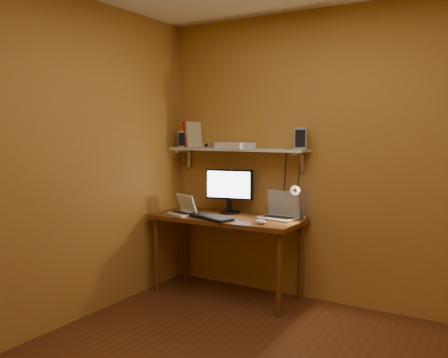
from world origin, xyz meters
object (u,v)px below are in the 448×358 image
Objects in this scene: monitor at (229,189)px; router at (235,145)px; mouse at (261,222)px; netbook at (184,209)px; keyboard at (210,217)px; desk at (227,225)px; speaker_left at (184,139)px; speaker_right at (301,138)px; wall_shelf at (237,150)px; laptop at (280,211)px; desk_lamp at (299,197)px; shelf_camera at (207,145)px.

router is (0.06, 0.01, 0.42)m from monitor.
monitor is 1.41× the size of router.
router reaches higher than mouse.
netbook is 0.33m from keyboard.
desk is 0.76m from router.
speaker_left reaches higher than router.
speaker_left is 1.25m from speaker_right.
speaker_left reaches higher than wall_shelf.
monitor is 0.48m from netbook.
router is (-0.01, -0.02, 0.04)m from wall_shelf.
desk is 4.61× the size of netbook.
monitor is (-0.07, 0.17, 0.32)m from desk.
wall_shelf is at bearing 95.72° from keyboard.
laptop is at bearing -6.66° from wall_shelf.
wall_shelf is 8.49× the size of speaker_left.
mouse is at bearing -133.11° from speaker_right.
desk_lamp is at bearing 3.70° from laptop.
shelf_camera is 0.29× the size of router.
desk is 1.02m from speaker_left.
netbook is (-0.88, -0.26, -0.01)m from laptop.
speaker_right is at bearing -8.46° from monitor.
laptop reaches higher than netbook.
router is at bearing 57.97° from netbook.
shelf_camera is (-0.93, -0.08, -0.07)m from speaker_right.
router is at bearing 175.81° from desk_lamp.
netbook is at bearing -149.73° from monitor.
speaker_left is 0.85× the size of speaker_right.
mouse is 0.27× the size of desk_lamp.
desk is 7.23× the size of speaker_right.
wall_shelf is at bearing 9.49° from monitor.
monitor is 0.72m from speaker_left.
speaker_right is at bearing -9.48° from speaker_left.
netbook is 0.81× the size of desk_lamp.
monitor is 2.39× the size of speaker_right.
netbook is at bearing -163.18° from mouse.
keyboard is (-0.55, -0.31, -0.05)m from laptop.
desk is 0.80m from shelf_camera.
keyboard reaches higher than desk.
netbook is 1.84× the size of speaker_left.
speaker_right reaches higher than desk_lamp.
mouse is at bearing -90.72° from laptop.
desk is 0.72m from wall_shelf.
desk_lamp is 0.52m from speaker_right.
shelf_camera reaches higher than mouse.
shelf_camera reaches higher than monitor.
mouse is 0.85m from router.
laptop is 0.91m from netbook.
wall_shelf is 7.23× the size of speaker_right.
monitor reaches higher than netbook.
keyboard is at bearing -54.60° from shelf_camera.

